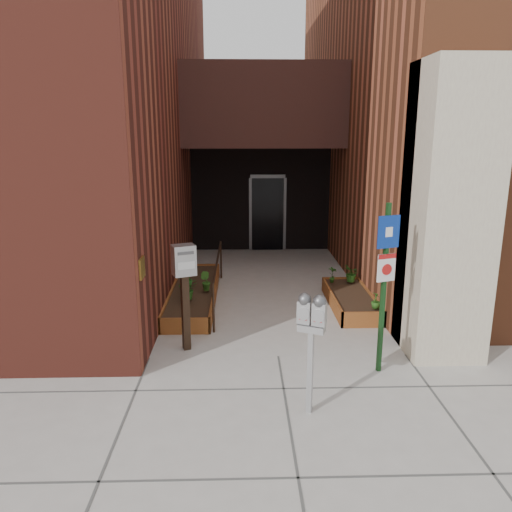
{
  "coord_description": "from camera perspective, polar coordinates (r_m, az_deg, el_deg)",
  "views": [
    {
      "loc": [
        -0.55,
        -7.12,
        3.4
      ],
      "look_at": [
        -0.29,
        1.8,
        1.16
      ],
      "focal_mm": 35.0,
      "sensor_mm": 36.0,
      "label": 1
    }
  ],
  "objects": [
    {
      "name": "shrub_left_c",
      "position": [
        10.26,
        -7.87,
        -2.54
      ],
      "size": [
        0.3,
        0.3,
        0.38
      ],
      "primitive_type": "imported",
      "rotation": [
        0.0,
        0.0,
        3.93
      ],
      "color": "#1E5E1B",
      "rests_on": "planter_left"
    },
    {
      "name": "parking_meter",
      "position": [
        6.02,
        6.36,
        -7.5
      ],
      "size": [
        0.36,
        0.25,
        1.55
      ],
      "color": "#A8A8AB",
      "rests_on": "ground"
    },
    {
      "name": "sign_post",
      "position": [
        7.14,
        14.57,
        -1.68
      ],
      "size": [
        0.32,
        0.13,
        2.47
      ],
      "color": "#153C17",
      "rests_on": "ground"
    },
    {
      "name": "planter_right",
      "position": [
        10.11,
        10.77,
        -5.05
      ],
      "size": [
        0.8,
        2.2,
        0.3
      ],
      "color": "brown",
      "rests_on": "ground"
    },
    {
      "name": "planter_left",
      "position": [
        10.4,
        -7.1,
        -4.36
      ],
      "size": [
        0.9,
        3.6,
        0.3
      ],
      "color": "brown",
      "rests_on": "ground"
    },
    {
      "name": "shrub_left_a",
      "position": [
        9.54,
        -7.79,
        -3.75
      ],
      "size": [
        0.45,
        0.45,
        0.41
      ],
      "primitive_type": "imported",
      "rotation": [
        0.0,
        0.0,
        0.25
      ],
      "color": "#225618",
      "rests_on": "planter_left"
    },
    {
      "name": "shrub_left_d",
      "position": [
        11.26,
        -8.06,
        -1.15
      ],
      "size": [
        0.22,
        0.22,
        0.34
      ],
      "primitive_type": "imported",
      "rotation": [
        0.0,
        0.0,
        4.93
      ],
      "color": "#1B6122",
      "rests_on": "planter_left"
    },
    {
      "name": "payment_dropbox",
      "position": [
        7.81,
        -8.2,
        -2.17
      ],
      "size": [
        0.41,
        0.36,
        1.72
      ],
      "color": "black",
      "rests_on": "ground"
    },
    {
      "name": "shrub_right_c",
      "position": [
        10.72,
        10.86,
        -1.97
      ],
      "size": [
        0.34,
        0.34,
        0.37
      ],
      "primitive_type": "imported",
      "rotation": [
        0.0,
        0.0,
        4.69
      ],
      "color": "#265D1A",
      "rests_on": "planter_right"
    },
    {
      "name": "shrub_left_b",
      "position": [
        10.02,
        -5.81,
        -2.88
      ],
      "size": [
        0.29,
        0.29,
        0.38
      ],
      "primitive_type": "imported",
      "rotation": [
        0.0,
        0.0,
        2.51
      ],
      "color": "#2A5A19",
      "rests_on": "planter_left"
    },
    {
      "name": "ground",
      "position": [
        7.91,
        2.55,
        -11.4
      ],
      "size": [
        80.0,
        80.0,
        0.0
      ],
      "primitive_type": "plane",
      "color": "#9E9991",
      "rests_on": "ground"
    },
    {
      "name": "handrail",
      "position": [
        10.14,
        -4.42,
        -1.15
      ],
      "size": [
        0.04,
        3.34,
        0.9
      ],
      "color": "black",
      "rests_on": "ground"
    },
    {
      "name": "shrub_right_a",
      "position": [
        9.24,
        13.55,
        -4.96
      ],
      "size": [
        0.18,
        0.18,
        0.3
      ],
      "primitive_type": "imported",
      "rotation": [
        0.0,
        0.0,
        1.63
      ],
      "color": "#285819",
      "rests_on": "planter_right"
    },
    {
      "name": "architecture",
      "position": [
        14.11,
        -0.16,
        20.5
      ],
      "size": [
        20.0,
        14.6,
        10.0
      ],
      "color": "maroon",
      "rests_on": "ground"
    },
    {
      "name": "shrub_right_b",
      "position": [
        10.61,
        8.74,
        -2.1
      ],
      "size": [
        0.26,
        0.26,
        0.35
      ],
      "primitive_type": "imported",
      "rotation": [
        0.0,
        0.0,
        2.55
      ],
      "color": "#245217",
      "rests_on": "planter_right"
    }
  ]
}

